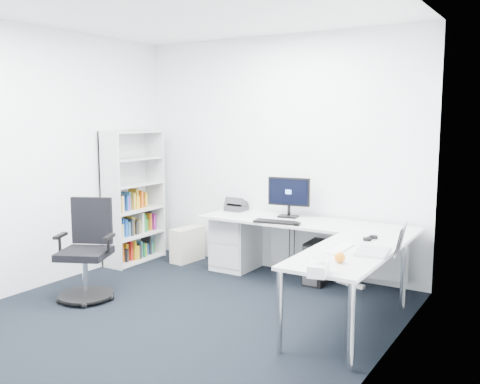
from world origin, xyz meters
The scene contains 21 objects.
ground centered at (0.00, 0.00, 0.00)m, with size 4.20×4.20×0.00m, color black.
ceiling centered at (0.00, 0.00, 2.70)m, with size 4.20×4.20×0.00m, color white.
wall_back centered at (0.00, 2.10, 1.35)m, with size 3.60×0.02×2.70m, color white.
wall_left centered at (-1.80, 0.00, 1.35)m, with size 0.02×4.20×2.70m, color white.
wall_right centered at (1.80, 0.00, 1.35)m, with size 0.02×4.20×2.70m, color white.
l_desk centered at (0.55, 1.40, 0.34)m, with size 2.34×1.31×0.68m, color silver, non-canonical shape.
drawer_pedestal centered at (-0.39, 1.86, 0.34)m, with size 0.44×0.55×0.68m, color silver.
bookshelf centered at (-1.62, 1.45, 0.81)m, with size 0.32×0.81×1.62m, color silver, non-canonical shape.
task_chair centered at (-1.07, 0.13, 0.49)m, with size 0.55×0.55×0.99m, color black, non-canonical shape.
black_pc_tower centered at (0.66, 1.86, 0.23)m, with size 0.21×0.47×0.46m, color black.
beige_pc_tower centered at (-1.08, 1.80, 0.21)m, with size 0.20×0.44×0.42m, color beige.
power_strip centered at (1.01, 1.91, 0.02)m, with size 0.33×0.06×0.04m, color white.
monitor centered at (0.29, 1.85, 0.91)m, with size 0.48×0.15×0.46m, color black, non-canonical shape.
black_keyboard centered at (0.31, 1.49, 0.69)m, with size 0.44×0.16×0.02m, color black.
mouse centered at (0.57, 1.48, 0.70)m, with size 0.06×0.09×0.03m, color black.
desk_phone centered at (-0.42, 1.91, 0.76)m, with size 0.22×0.22×0.16m, color #2D2E30, non-canonical shape.
laptop centered at (1.58, 0.79, 0.81)m, with size 0.37×0.36×0.26m, color silver, non-canonical shape.
white_keyboard centered at (1.31, 0.76, 0.69)m, with size 0.12×0.41×0.01m, color white.
headphones centered at (1.41, 1.25, 0.71)m, with size 0.11×0.18×0.05m, color black, non-canonical shape.
orange_fruit centered at (1.46, 0.37, 0.72)m, with size 0.08×0.08×0.08m, color orange.
tissue_box centered at (1.44, 0.00, 0.72)m, with size 0.12×0.24×0.08m, color white.
Camera 1 is at (2.86, -3.40, 1.78)m, focal length 40.00 mm.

